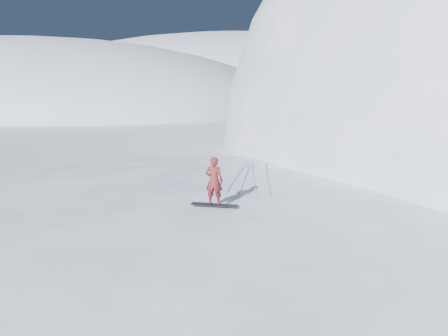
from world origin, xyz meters
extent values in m
plane|color=white|center=(0.00, 0.00, 0.00)|extent=(400.00, 400.00, 0.00)
ellipsoid|color=white|center=(1.00, 3.00, 0.00)|extent=(36.00, 28.00, 4.80)
ellipsoid|color=white|center=(-70.00, 60.00, 0.00)|extent=(120.00, 70.00, 28.00)
ellipsoid|color=white|center=(-40.00, 110.00, 0.00)|extent=(140.00, 90.00, 36.00)
ellipsoid|color=white|center=(-4.00, -2.00, 0.00)|extent=(6.00, 5.40, 0.80)
ellipsoid|color=white|center=(-2.00, 6.00, 0.00)|extent=(7.00, 6.30, 1.00)
ellipsoid|color=white|center=(7.00, 4.00, 0.00)|extent=(4.00, 3.60, 0.60)
cube|color=black|center=(-0.35, -0.35, 2.41)|extent=(1.64, 0.53, 0.03)
imported|color=maroon|center=(-0.35, -0.35, 3.26)|extent=(0.66, 0.48, 1.67)
cube|color=silver|center=(-1.00, 4.30, 2.42)|extent=(1.05, 5.93, 0.04)
cube|color=silver|center=(-0.64, 4.30, 2.42)|extent=(1.34, 5.87, 0.04)
cube|color=silver|center=(-0.29, 4.30, 2.42)|extent=(1.88, 5.73, 0.04)
cube|color=silver|center=(0.34, 4.30, 2.42)|extent=(1.78, 5.76, 0.04)
camera|label=1|loc=(4.82, -13.75, 6.88)|focal=35.00mm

